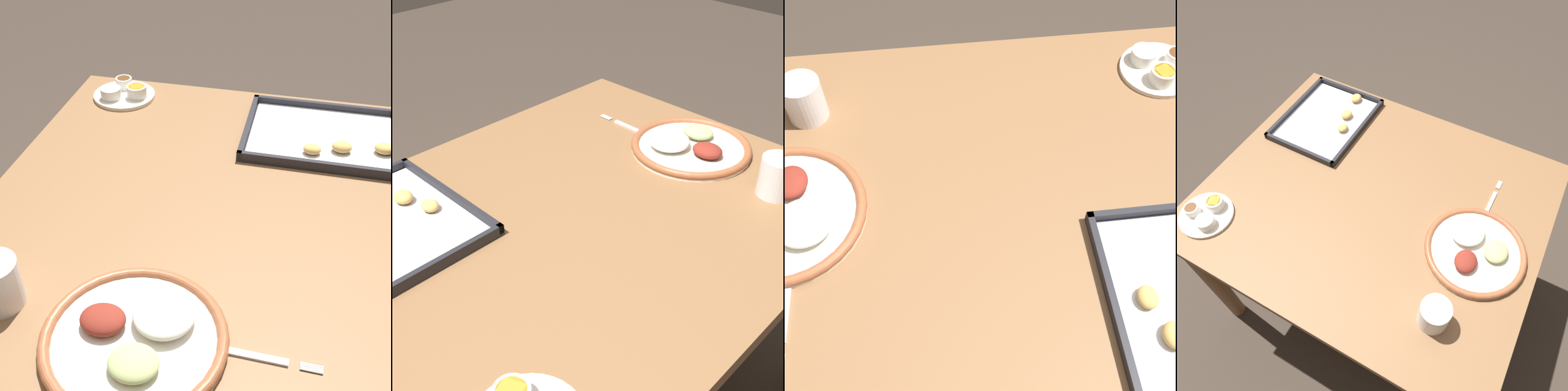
% 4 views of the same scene
% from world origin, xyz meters
% --- Properties ---
extents(dining_table, '(0.91, 1.09, 0.73)m').
position_xyz_m(dining_table, '(0.00, 0.00, 0.63)').
color(dining_table, brown).
rests_on(dining_table, ground_plane).
extents(dinner_plate, '(0.30, 0.30, 0.05)m').
position_xyz_m(dinner_plate, '(-0.02, -0.35, 0.75)').
color(dinner_plate, white).
rests_on(dinner_plate, dining_table).
extents(fork, '(0.20, 0.02, 0.00)m').
position_xyz_m(fork, '(0.16, -0.34, 0.74)').
color(fork, silver).
rests_on(fork, dining_table).
extents(drinking_cup, '(0.08, 0.08, 0.09)m').
position_xyz_m(drinking_cup, '(-0.27, -0.33, 0.78)').
color(drinking_cup, white).
rests_on(drinking_cup, dining_table).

